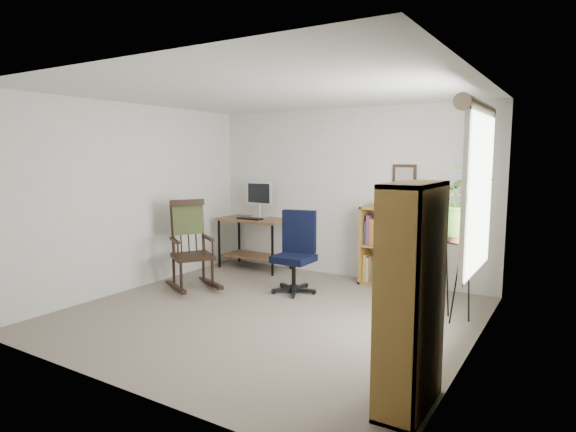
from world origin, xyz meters
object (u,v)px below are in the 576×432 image
Objects in this scene: desk at (255,243)px; office_chair at (294,252)px; low_bookshelf at (398,248)px; rocking_chair at (192,244)px; tall_bookshelf at (411,298)px.

office_chair reaches higher than desk.
low_bookshelf reaches higher than office_chair.
office_chair is at bearing -34.29° from rocking_chair.
low_bookshelf is (2.28, 1.47, -0.06)m from rocking_chair.
desk is 1.37m from rocking_chair.
tall_bookshelf reaches higher than office_chair.
tall_bookshelf reaches higher than low_bookshelf.
desk is 0.92× the size of rocking_chair.
office_chair is 1.41m from low_bookshelf.
desk is at bearing 133.71° from office_chair.
low_bookshelf is (1.04, 0.95, 0.00)m from office_chair.
desk is 4.38m from tall_bookshelf.
tall_bookshelf reaches higher than desk.
desk is at bearing 139.72° from tall_bookshelf.
desk is at bearing -176.94° from low_bookshelf.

